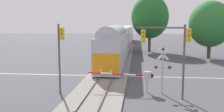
# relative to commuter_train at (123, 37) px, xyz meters

# --- Properties ---
(ground_plane) EXTENTS (220.00, 220.00, 0.00)m
(ground_plane) POSITION_rel_commuter_train_xyz_m (-0.00, -27.10, -2.74)
(ground_plane) COLOR #47474C
(road_centre_stripe) EXTENTS (44.00, 0.20, 0.01)m
(road_centre_stripe) POSITION_rel_commuter_train_xyz_m (-0.00, -27.10, -2.73)
(road_centre_stripe) COLOR beige
(road_centre_stripe) RESTS_ON ground
(railway_track) EXTENTS (4.40, 80.00, 0.32)m
(railway_track) POSITION_rel_commuter_train_xyz_m (-0.00, -27.10, -2.64)
(railway_track) COLOR gray
(railway_track) RESTS_ON ground
(commuter_train) EXTENTS (3.04, 62.63, 5.16)m
(commuter_train) POSITION_rel_commuter_train_xyz_m (0.00, 0.00, 0.00)
(commuter_train) COLOR #B2B7C1
(commuter_train) RESTS_ON railway_track
(crossing_gate_near) EXTENTS (5.56, 0.40, 1.80)m
(crossing_gate_near) POSITION_rel_commuter_train_xyz_m (3.48, -33.41, -1.33)
(crossing_gate_near) COLOR #B7B7BC
(crossing_gate_near) RESTS_ON ground
(crossing_signal_mast) EXTENTS (1.36, 0.44, 3.90)m
(crossing_signal_mast) POSITION_rel_commuter_train_xyz_m (5.28, -33.76, -0.36)
(crossing_signal_mast) COLOR #B2B2B7
(crossing_signal_mast) RESTS_ON ground
(traffic_signal_median) EXTENTS (0.53, 0.38, 5.78)m
(traffic_signal_median) POSITION_rel_commuter_train_xyz_m (-3.08, -34.32, 1.13)
(traffic_signal_median) COLOR #4C4C51
(traffic_signal_median) RESTS_ON ground
(traffic_signal_near_right) EXTENTS (4.07, 0.38, 5.74)m
(traffic_signal_near_right) POSITION_rel_commuter_train_xyz_m (5.71, -35.09, 1.57)
(traffic_signal_near_right) COLOR #4C4C51
(traffic_signal_near_right) RESTS_ON ground
(maple_right_background) EXTENTS (6.85, 6.85, 9.44)m
(maple_right_background) POSITION_rel_commuter_train_xyz_m (14.89, -11.55, 2.92)
(maple_right_background) COLOR #4C3828
(maple_right_background) RESTS_ON ground
(elm_centre_background) EXTENTS (7.44, 7.44, 11.35)m
(elm_centre_background) POSITION_rel_commuter_train_xyz_m (5.54, -2.84, 4.28)
(elm_centre_background) COLOR brown
(elm_centre_background) RESTS_ON ground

